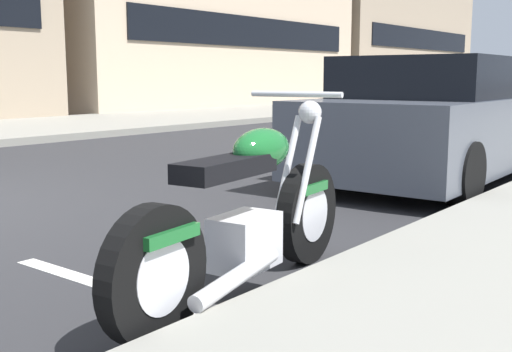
% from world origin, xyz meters
% --- Properties ---
extents(sidewalk_far_curb, '(120.00, 5.00, 0.14)m').
position_xyz_m(sidewalk_far_curb, '(12.00, 6.59, 0.07)').
color(sidewalk_far_curb, gray).
rests_on(sidewalk_far_curb, ground).
extents(parking_stall_stripe, '(0.12, 2.20, 0.01)m').
position_xyz_m(parking_stall_stripe, '(0.00, -3.49, 0.00)').
color(parking_stall_stripe, silver).
rests_on(parking_stall_stripe, ground).
extents(parked_motorcycle, '(2.18, 0.64, 1.12)m').
position_xyz_m(parked_motorcycle, '(0.41, -3.97, 0.43)').
color(parked_motorcycle, black).
rests_on(parked_motorcycle, ground).
extents(parked_car_far_down_curb, '(4.11, 1.96, 1.43)m').
position_xyz_m(parked_car_far_down_curb, '(4.87, -3.16, 0.68)').
color(parked_car_far_down_curb, '#4C515B').
rests_on(parked_car_far_down_curb, ground).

